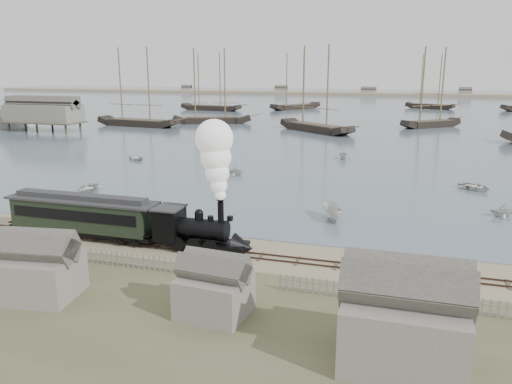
# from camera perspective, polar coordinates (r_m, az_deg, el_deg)

# --- Properties ---
(ground) EXTENTS (600.00, 600.00, 0.00)m
(ground) POSITION_cam_1_polar(r_m,az_deg,el_deg) (42.48, -1.29, -6.23)
(ground) COLOR gray
(ground) RESTS_ON ground
(harbor_water) EXTENTS (600.00, 336.00, 0.06)m
(harbor_water) POSITION_cam_1_polar(r_m,az_deg,el_deg) (208.74, 13.68, 9.55)
(harbor_water) COLOR #4D626E
(harbor_water) RESTS_ON ground
(rail_track) EXTENTS (120.00, 1.80, 0.16)m
(rail_track) POSITION_cam_1_polar(r_m,az_deg,el_deg) (40.69, -2.18, -7.11)
(rail_track) COLOR #39251F
(rail_track) RESTS_ON ground
(picket_fence_west) EXTENTS (19.00, 0.10, 1.20)m
(picket_fence_west) POSITION_cam_1_polar(r_m,az_deg,el_deg) (39.10, -13.78, -8.48)
(picket_fence_west) COLOR slate
(picket_fence_west) RESTS_ON ground
(picket_fence_east) EXTENTS (15.00, 0.10, 1.20)m
(picket_fence_east) POSITION_cam_1_polar(r_m,az_deg,el_deg) (33.70, 15.54, -12.37)
(picket_fence_east) COLOR slate
(picket_fence_east) RESTS_ON ground
(shed_left) EXTENTS (5.00, 4.00, 4.10)m
(shed_left) POSITION_cam_1_polar(r_m,az_deg,el_deg) (36.61, -23.45, -10.87)
(shed_left) COLOR slate
(shed_left) RESTS_ON ground
(shed_mid) EXTENTS (4.00, 3.50, 3.60)m
(shed_mid) POSITION_cam_1_polar(r_m,az_deg,el_deg) (31.52, -4.76, -13.80)
(shed_mid) COLOR slate
(shed_mid) RESTS_ON ground
(shed_right) EXTENTS (6.00, 5.00, 5.10)m
(shed_right) POSITION_cam_1_polar(r_m,az_deg,el_deg) (27.99, 16.16, -18.23)
(shed_right) COLOR slate
(shed_right) RESTS_ON ground
(far_spit) EXTENTS (500.00, 20.00, 1.80)m
(far_spit) POSITION_cam_1_polar(r_m,az_deg,el_deg) (288.49, 14.71, 10.59)
(far_spit) COLOR tan
(far_spit) RESTS_ON ground
(locomotive) EXTENTS (8.39, 3.13, 10.45)m
(locomotive) POSITION_cam_1_polar(r_m,az_deg,el_deg) (39.98, -5.19, -0.37)
(locomotive) COLOR black
(locomotive) RESTS_ON ground
(passenger_coach) EXTENTS (14.19, 2.74, 3.45)m
(passenger_coach) POSITION_cam_1_polar(r_m,az_deg,el_deg) (46.56, -19.24, -2.40)
(passenger_coach) COLOR black
(passenger_coach) RESTS_ON ground
(beached_dinghy) EXTENTS (3.90, 4.72, 0.85)m
(beached_dinghy) POSITION_cam_1_polar(r_m,az_deg,el_deg) (46.04, -11.90, -4.36)
(beached_dinghy) COLOR silver
(beached_dinghy) RESTS_ON ground
(rowboat_0) EXTENTS (4.77, 3.93, 0.86)m
(rowboat_0) POSITION_cam_1_polar(r_m,az_deg,el_deg) (64.18, -18.70, 0.45)
(rowboat_0) COLOR silver
(rowboat_0) RESTS_ON harbor_water
(rowboat_1) EXTENTS (2.43, 2.76, 1.37)m
(rowboat_1) POSITION_cam_1_polar(r_m,az_deg,el_deg) (70.13, -2.35, 2.50)
(rowboat_1) COLOR silver
(rowboat_1) RESTS_ON harbor_water
(rowboat_2) EXTENTS (4.29, 2.98, 1.55)m
(rowboat_2) POSITION_cam_1_polar(r_m,az_deg,el_deg) (49.92, 8.64, -2.28)
(rowboat_2) COLOR silver
(rowboat_2) RESTS_ON harbor_water
(rowboat_3) EXTENTS (4.87, 4.98, 0.84)m
(rowboat_3) POSITION_cam_1_polar(r_m,az_deg,el_deg) (67.25, 23.69, 0.59)
(rowboat_3) COLOR silver
(rowboat_3) RESTS_ON harbor_water
(rowboat_4) EXTENTS (2.89, 3.13, 1.37)m
(rowboat_4) POSITION_cam_1_polar(r_m,az_deg,el_deg) (56.26, 26.36, -1.85)
(rowboat_4) COLOR silver
(rowboat_4) RESTS_ON harbor_water
(rowboat_6) EXTENTS (3.96, 4.32, 0.73)m
(rowboat_6) POSITION_cam_1_polar(r_m,az_deg,el_deg) (84.47, -13.66, 3.86)
(rowboat_6) COLOR silver
(rowboat_6) RESTS_ON harbor_water
(rowboat_7) EXTENTS (3.80, 3.48, 1.69)m
(rowboat_7) POSITION_cam_1_polar(r_m,az_deg,el_deg) (83.88, 9.92, 4.31)
(rowboat_7) COLOR silver
(rowboat_7) RESTS_ON harbor_water
(schooner_0) EXTENTS (23.30, 7.95, 20.00)m
(schooner_0) POSITION_cam_1_polar(r_m,az_deg,el_deg) (133.67, -13.58, 11.60)
(schooner_0) COLOR black
(schooner_0) RESTS_ON harbor_water
(schooner_1) EXTENTS (21.43, 12.00, 20.00)m
(schooner_1) POSITION_cam_1_polar(r_m,az_deg,el_deg) (137.27, -5.14, 11.98)
(schooner_1) COLOR black
(schooner_1) RESTS_ON harbor_water
(schooner_2) EXTENTS (20.60, 18.27, 20.00)m
(schooner_2) POSITION_cam_1_polar(r_m,az_deg,el_deg) (119.45, 6.93, 11.65)
(schooner_2) COLOR black
(schooner_2) RESTS_ON harbor_water
(schooner_3) EXTENTS (15.42, 14.49, 20.00)m
(schooner_3) POSITION_cam_1_polar(r_m,az_deg,el_deg) (134.82, 19.66, 11.21)
(schooner_3) COLOR black
(schooner_3) RESTS_ON harbor_water
(schooner_6) EXTENTS (23.27, 8.52, 20.00)m
(schooner_6) POSITION_cam_1_polar(r_m,az_deg,el_deg) (181.06, -5.25, 12.44)
(schooner_6) COLOR black
(schooner_6) RESTS_ON harbor_water
(schooner_7) EXTENTS (16.25, 20.45, 20.00)m
(schooner_7) POSITION_cam_1_polar(r_m,az_deg,el_deg) (185.85, 4.59, 12.49)
(schooner_7) COLOR black
(schooner_7) RESTS_ON harbor_water
(schooner_8) EXTENTS (17.99, 10.84, 20.00)m
(schooner_8) POSITION_cam_1_polar(r_m,az_deg,el_deg) (198.29, 19.43, 11.85)
(schooner_8) COLOR black
(schooner_8) RESTS_ON harbor_water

